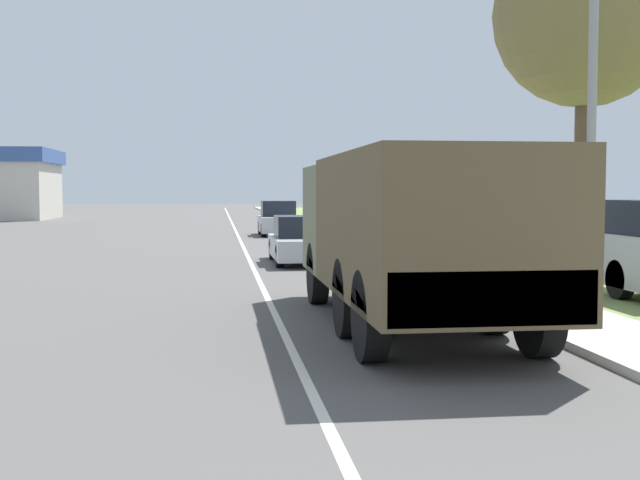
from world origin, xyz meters
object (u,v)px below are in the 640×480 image
Objects in this scene: military_truck at (409,227)px; car_nearest_ahead at (303,241)px; lamp_post at (580,46)px; car_second_ahead at (278,220)px.

car_nearest_ahead is at bearing 92.29° from military_truck.
lamp_post reaches higher than car_nearest_ahead.
military_truck is 3.79m from lamp_post.
car_nearest_ahead is 12.40m from lamp_post.
car_nearest_ahead is at bearing -91.48° from car_second_ahead.
military_truck reaches higher than car_nearest_ahead.
military_truck is 1.85× the size of car_nearest_ahead.
military_truck reaches higher than car_second_ahead.
lamp_post reaches higher than military_truck.
car_second_ahead is at bearing 95.83° from lamp_post.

